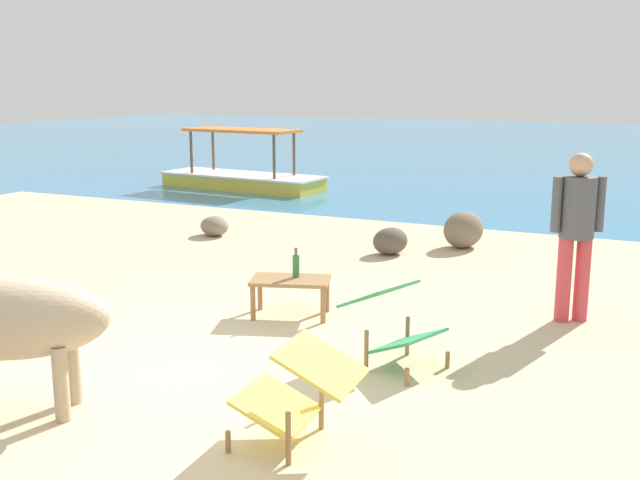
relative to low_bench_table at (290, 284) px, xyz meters
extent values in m
cube|color=#CCB78E|center=(-0.03, -1.78, -0.34)|extent=(18.00, 14.00, 0.04)
cube|color=teal|center=(-0.03, 20.22, -0.36)|extent=(60.00, 36.00, 0.03)
cylinder|color=tan|center=(-0.34, -2.73, -0.06)|extent=(0.11, 0.11, 0.53)
cylinder|color=tan|center=(-0.48, -2.47, -0.06)|extent=(0.11, 0.11, 0.53)
ellipsoid|color=tan|center=(-0.76, -2.78, 0.36)|extent=(1.52, 1.14, 0.57)
cube|color=olive|center=(0.00, 0.00, 0.04)|extent=(0.86, 0.66, 0.04)
cylinder|color=olive|center=(0.26, 0.28, -0.15)|extent=(0.05, 0.05, 0.34)
cylinder|color=olive|center=(0.38, -0.06, -0.15)|extent=(0.05, 0.05, 0.34)
cylinder|color=olive|center=(-0.38, 0.06, -0.15)|extent=(0.05, 0.05, 0.34)
cylinder|color=olive|center=(-0.26, -0.28, -0.15)|extent=(0.05, 0.05, 0.34)
cylinder|color=#2D6B38|center=(0.03, 0.07, 0.17)|extent=(0.07, 0.07, 0.22)
cylinder|color=#2D6B38|center=(0.03, 0.07, 0.31)|extent=(0.03, 0.03, 0.06)
cylinder|color=red|center=(0.03, 0.07, 0.35)|extent=(0.03, 0.03, 0.02)
cylinder|color=olive|center=(0.92, -2.64, -0.25)|extent=(0.04, 0.04, 0.14)
cylinder|color=olive|center=(0.89, -2.12, -0.25)|extent=(0.04, 0.04, 0.14)
cylinder|color=olive|center=(1.33, -2.63, -0.15)|extent=(0.04, 0.04, 0.34)
cylinder|color=olive|center=(1.31, -2.11, -0.15)|extent=(0.04, 0.04, 0.34)
cube|color=#EFD14C|center=(1.11, -2.37, -0.08)|extent=(0.45, 0.54, 0.21)
cube|color=#EFD14C|center=(1.43, -2.36, 0.25)|extent=(0.49, 0.54, 0.23)
cylinder|color=olive|center=(1.77, -0.69, -0.25)|extent=(0.04, 0.04, 0.14)
cylinder|color=olive|center=(1.59, -1.18, -0.25)|extent=(0.04, 0.04, 0.14)
cylinder|color=olive|center=(1.38, -0.55, -0.15)|extent=(0.04, 0.04, 0.34)
cylinder|color=olive|center=(1.21, -1.03, -0.15)|extent=(0.04, 0.04, 0.34)
cube|color=#339356|center=(1.49, -0.86, -0.08)|extent=(0.58, 0.64, 0.21)
cube|color=#339356|center=(1.20, -0.75, 0.25)|extent=(0.61, 0.65, 0.23)
cylinder|color=#CC3D47|center=(2.60, 1.05, 0.09)|extent=(0.14, 0.14, 0.82)
cylinder|color=#CC3D47|center=(2.44, 0.96, 0.09)|extent=(0.14, 0.14, 0.82)
cylinder|color=#4C4C51|center=(2.52, 1.01, 0.79)|extent=(0.32, 0.32, 0.58)
cylinder|color=#4C4C51|center=(2.70, 1.11, 0.82)|extent=(0.09, 0.09, 0.52)
cylinder|color=#4C4C51|center=(2.33, 0.91, 0.82)|extent=(0.09, 0.09, 0.52)
sphere|color=tan|center=(2.52, 1.01, 1.19)|extent=(0.22, 0.22, 0.22)
ellipsoid|color=brown|center=(-0.03, 2.97, -0.14)|extent=(0.58, 0.64, 0.36)
ellipsoid|color=gray|center=(-2.84, 3.03, -0.18)|extent=(0.65, 0.65, 0.29)
ellipsoid|color=#756651|center=(0.75, 3.78, -0.07)|extent=(0.66, 0.77, 0.51)
cube|color=gold|center=(-5.12, 7.70, -0.21)|extent=(3.68, 1.41, 0.28)
cube|color=white|center=(-5.12, 7.70, -0.05)|extent=(3.76, 1.47, 0.04)
cylinder|color=brown|center=(-6.23, 7.41, 0.41)|extent=(0.06, 0.06, 0.95)
cylinder|color=brown|center=(-6.16, 8.18, 0.41)|extent=(0.06, 0.06, 0.95)
cylinder|color=brown|center=(-4.08, 7.22, 0.41)|extent=(0.06, 0.06, 0.95)
cylinder|color=brown|center=(-4.01, 7.99, 0.41)|extent=(0.06, 0.06, 0.95)
cube|color=orange|center=(-5.12, 7.70, 0.91)|extent=(2.59, 1.15, 0.06)
camera|label=1|loc=(3.26, -6.32, 1.95)|focal=42.28mm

